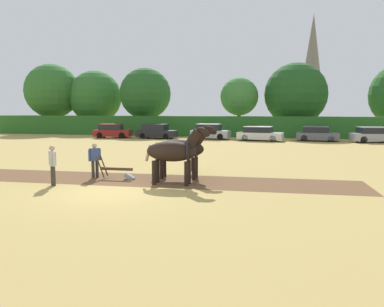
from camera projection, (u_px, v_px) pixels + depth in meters
name	position (u px, v px, depth m)	size (l,w,h in m)	color
ground_plane	(111.00, 192.00, 13.94)	(240.00, 240.00, 0.00)	#A88E4C
plowed_furrow_strip	(102.00, 178.00, 16.78)	(22.70, 3.03, 0.01)	brown
hedgerow	(226.00, 126.00, 42.85)	(59.75, 1.53, 2.34)	#286023
tree_far_left	(52.00, 91.00, 50.72)	(7.26, 7.26, 9.23)	brown
tree_left	(95.00, 97.00, 50.92)	(7.07, 7.07, 8.36)	#4C3823
tree_center_left	(145.00, 94.00, 47.34)	(6.46, 6.46, 8.33)	#4C3823
tree_center	(239.00, 97.00, 44.47)	(4.51, 4.51, 6.90)	brown
tree_center_right	(296.00, 94.00, 44.51)	(7.41, 7.41, 8.63)	#4C3823
church_spire	(312.00, 69.00, 64.03)	(2.97, 2.97, 19.27)	gray
draft_horse_lead_left	(174.00, 151.00, 15.30)	(2.80, 0.97, 2.44)	black
draft_horse_lead_right	(182.00, 149.00, 16.64)	(2.99, 0.98, 2.45)	black
plow	(119.00, 172.00, 16.59)	(1.72, 0.48, 1.13)	#4C331E
farmer_at_plow	(95.00, 158.00, 16.80)	(0.40, 0.57, 1.57)	#38332D
farmer_beside_team	(191.00, 152.00, 18.67)	(0.49, 0.50, 1.65)	#28334C
farmer_onlooker_left	(53.00, 162.00, 15.10)	(0.50, 0.49, 1.64)	#38332D
parked_car_far_left	(112.00, 131.00, 41.08)	(4.18, 2.39, 1.53)	maroon
parked_car_left	(156.00, 132.00, 40.23)	(4.40, 2.03, 1.55)	black
parked_car_center_left	(210.00, 132.00, 39.36)	(4.15, 2.08, 1.61)	#A8A8B2
parked_car_center	(260.00, 134.00, 37.25)	(4.62, 2.42, 1.44)	silver
parked_car_center_right	(317.00, 134.00, 36.82)	(4.15, 2.14, 1.46)	#565B66
parked_car_right	(374.00, 135.00, 35.26)	(4.34, 2.51, 1.47)	#9E9EA8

